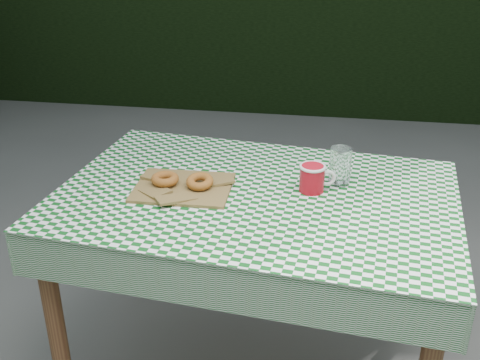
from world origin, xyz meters
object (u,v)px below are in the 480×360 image
object	(u,v)px
table	(254,287)
paper_bag	(183,187)
drinking_glass	(340,166)
coffee_mug	(312,178)

from	to	relation	value
table	paper_bag	world-z (taller)	paper_bag
paper_bag	drinking_glass	xyz separation A→B (m)	(0.52, 0.13, 0.06)
coffee_mug	drinking_glass	xyz separation A→B (m)	(0.09, 0.07, 0.02)
paper_bag	drinking_glass	world-z (taller)	drinking_glass
table	paper_bag	distance (m)	0.46
table	coffee_mug	size ratio (longest dim) A/B	7.83
coffee_mug	drinking_glass	size ratio (longest dim) A/B	1.26
table	drinking_glass	world-z (taller)	drinking_glass
table	drinking_glass	bearing A→B (deg)	29.45
paper_bag	coffee_mug	xyz separation A→B (m)	(0.43, 0.05, 0.04)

